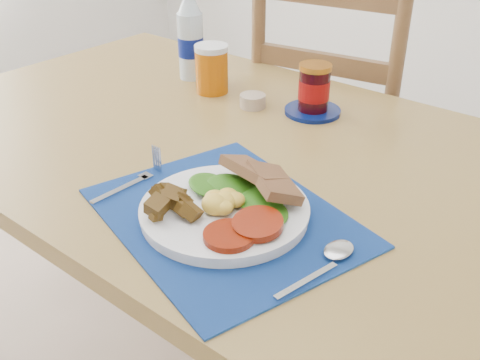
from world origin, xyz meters
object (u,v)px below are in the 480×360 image
(water_bottle, at_px, (191,41))
(juice_glass, at_px, (212,70))
(jam_on_saucer, at_px, (314,92))
(breakfast_plate, at_px, (220,206))
(chair_far, at_px, (335,104))

(water_bottle, height_order, juice_glass, water_bottle)
(juice_glass, xyz_separation_m, jam_on_saucer, (0.27, 0.05, -0.00))
(breakfast_plate, bearing_deg, juice_glass, 151.57)
(breakfast_plate, bearing_deg, water_bottle, 155.90)
(water_bottle, height_order, jam_on_saucer, water_bottle)
(jam_on_saucer, bearing_deg, juice_glass, -170.47)
(chair_far, xyz_separation_m, juice_glass, (-0.12, -0.42, 0.19))
(chair_far, bearing_deg, jam_on_saucer, 102.68)
(jam_on_saucer, bearing_deg, chair_far, 111.98)
(breakfast_plate, height_order, water_bottle, water_bottle)
(water_bottle, bearing_deg, jam_on_saucer, 0.24)
(chair_far, bearing_deg, water_bottle, 49.35)
(chair_far, height_order, water_bottle, chair_far)
(juice_glass, bearing_deg, chair_far, 74.26)
(water_bottle, bearing_deg, juice_glass, -21.49)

